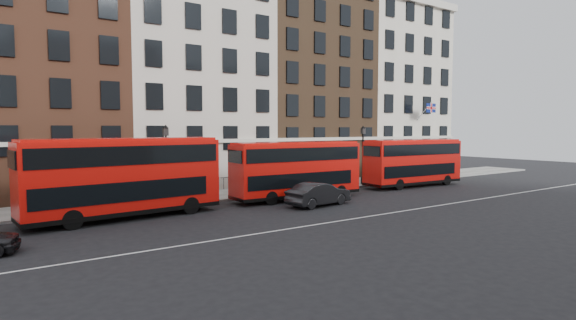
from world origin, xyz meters
TOP-DOWN VIEW (x-y plane):
  - ground at (0.00, 0.00)m, footprint 120.00×120.00m
  - pavement at (0.00, 10.50)m, footprint 80.00×5.00m
  - kerb at (0.00, 8.00)m, footprint 80.00×0.30m
  - road_centre_line at (0.00, -2.00)m, footprint 70.00×0.12m
  - building_terrace at (-0.31, 17.88)m, footprint 64.00×11.95m
  - bus_b at (-9.12, 5.66)m, footprint 11.27×3.61m
  - bus_c at (3.21, 5.66)m, footprint 10.15×2.77m
  - bus_d at (16.15, 5.66)m, footprint 10.16×2.94m
  - car_front at (2.86, 2.62)m, footprint 5.03×2.32m
  - lamp_post_left at (-5.34, 9.16)m, footprint 0.44×0.44m
  - lamp_post_right at (12.98, 8.81)m, footprint 0.44×0.44m
  - traffic_light at (21.32, 8.42)m, footprint 0.25×0.45m
  - iron_railings at (0.00, 12.70)m, footprint 6.60×0.06m

SIDE VIEW (x-z plane):
  - ground at x=0.00m, z-range 0.00..0.00m
  - road_centre_line at x=0.00m, z-range 0.00..0.01m
  - pavement at x=0.00m, z-range 0.00..0.15m
  - kerb at x=0.00m, z-range 0.00..0.16m
  - iron_railings at x=0.00m, z-range 0.15..1.15m
  - car_front at x=2.86m, z-range 0.00..1.60m
  - bus_d at x=16.15m, z-range 0.15..4.38m
  - bus_c at x=3.21m, z-range 0.15..4.38m
  - traffic_light at x=21.32m, z-range 0.81..4.08m
  - bus_b at x=-9.12m, z-range 0.17..4.83m
  - lamp_post_left at x=-5.34m, z-range 0.42..5.74m
  - lamp_post_right at x=12.98m, z-range 0.42..5.74m
  - building_terrace at x=-0.31m, z-range -0.76..21.24m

